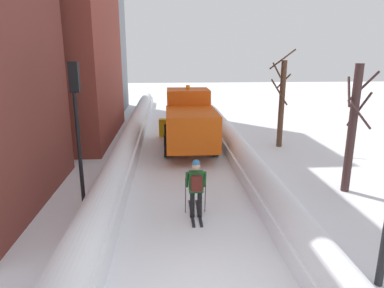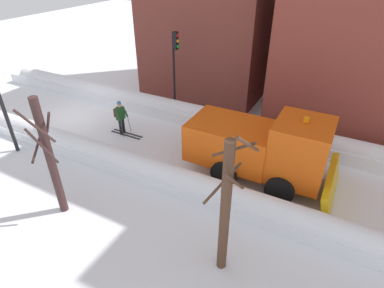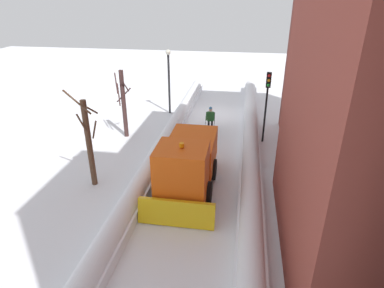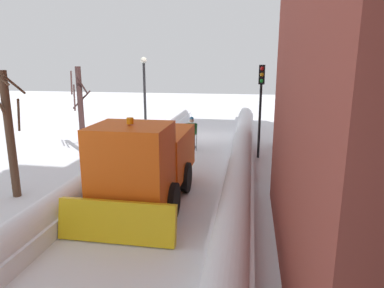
{
  "view_description": "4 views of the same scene",
  "coord_description": "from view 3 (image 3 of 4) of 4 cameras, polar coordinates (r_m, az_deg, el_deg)",
  "views": [
    {
      "loc": [
        -0.65,
        -5.79,
        4.79
      ],
      "look_at": [
        0.25,
        6.96,
        1.37
      ],
      "focal_mm": 32.25,
      "sensor_mm": 36.0,
      "label": 1
    },
    {
      "loc": [
        10.97,
        13.35,
        8.1
      ],
      "look_at": [
        1.02,
        8.11,
        1.13
      ],
      "focal_mm": 29.45,
      "sensor_mm": 36.0,
      "label": 2
    },
    {
      "loc": [
        -1.96,
        24.26,
        8.76
      ],
      "look_at": [
        0.59,
        8.58,
        1.32
      ],
      "focal_mm": 30.29,
      "sensor_mm": 36.0,
      "label": 3
    },
    {
      "loc": [
        -2.95,
        21.64,
        4.66
      ],
      "look_at": [
        -0.59,
        7.78,
        1.32
      ],
      "focal_mm": 32.46,
      "sensor_mm": 36.0,
      "label": 4
    }
  ],
  "objects": [
    {
      "name": "bare_tree_near",
      "position": [
        21.46,
        -11.96,
        7.04
      ],
      "size": [
        0.97,
        1.12,
        4.43
      ],
      "color": "#402A28",
      "rests_on": "ground"
    },
    {
      "name": "snowbank_right",
      "position": [
        17.15,
        -7.43,
        -4.36
      ],
      "size": [
        1.1,
        36.0,
        0.93
      ],
      "color": "white",
      "rests_on": "ground"
    },
    {
      "name": "traffic_light_pole",
      "position": [
        20.33,
        13.1,
        8.48
      ],
      "size": [
        0.28,
        0.42,
        4.52
      ],
      "color": "black",
      "rests_on": "ground"
    },
    {
      "name": "skier",
      "position": [
        22.18,
        3.26,
        4.59
      ],
      "size": [
        0.62,
        1.8,
        1.81
      ],
      "color": "black",
      "rests_on": "ground"
    },
    {
      "name": "ground_plane",
      "position": [
        16.85,
        1.22,
        -6.23
      ],
      "size": [
        80.0,
        80.0,
        0.0
      ],
      "primitive_type": "plane",
      "color": "white"
    },
    {
      "name": "building_brick_near",
      "position": [
        20.45,
        28.05,
        16.79
      ],
      "size": [
        6.99,
        7.45,
        13.55
      ],
      "color": "brown",
      "rests_on": "ground"
    },
    {
      "name": "plow_truck",
      "position": [
        15.36,
        -0.79,
        -3.21
      ],
      "size": [
        3.2,
        5.98,
        3.12
      ],
      "color": "#DB510F",
      "rests_on": "ground"
    },
    {
      "name": "bare_tree_mid",
      "position": [
        16.13,
        -17.69,
        0.34
      ],
      "size": [
        1.29,
        1.18,
        4.95
      ],
      "color": "#4C3323",
      "rests_on": "ground"
    },
    {
      "name": "snowbank_left",
      "position": [
        16.5,
        10.26,
        -5.46
      ],
      "size": [
        1.1,
        36.0,
        1.08
      ],
      "color": "white",
      "rests_on": "ground"
    },
    {
      "name": "street_lamp",
      "position": [
        25.33,
        -4.11,
        12.26
      ],
      "size": [
        0.4,
        0.4,
        4.95
      ],
      "color": "black",
      "rests_on": "ground"
    }
  ]
}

